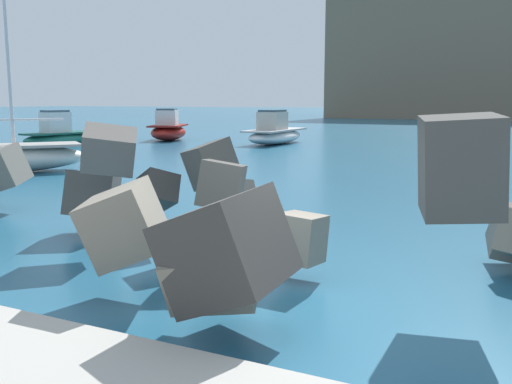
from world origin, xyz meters
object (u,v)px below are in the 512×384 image
mooring_buoy_outer (192,158)px  boat_mid_left (60,135)px  boat_far_left (275,133)px  boat_mid_centre (1,157)px  boat_near_right (168,130)px

mooring_buoy_outer → boat_mid_left: bearing=158.4°
boat_far_left → mooring_buoy_outer: boat_far_left is taller
boat_far_left → mooring_buoy_outer: bearing=-82.9°
boat_mid_centre → boat_far_left: boat_mid_centre is taller
boat_mid_left → boat_far_left: size_ratio=0.85×
boat_mid_centre → mooring_buoy_outer: bearing=51.7°
boat_far_left → boat_near_right: bearing=-178.4°
boat_near_right → boat_far_left: size_ratio=0.78×
boat_mid_left → mooring_buoy_outer: boat_mid_left is taller
boat_far_left → mooring_buoy_outer: 11.61m
boat_mid_left → mooring_buoy_outer: 12.97m
boat_near_right → boat_far_left: (7.62, 0.21, -0.04)m
boat_mid_left → boat_mid_centre: bearing=-54.0°
boat_near_right → boat_mid_left: 7.18m
boat_mid_left → mooring_buoy_outer: size_ratio=11.60×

